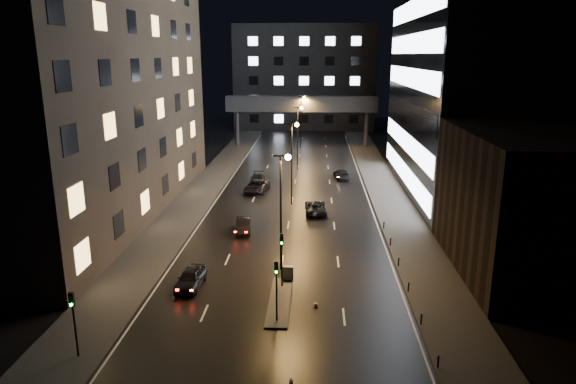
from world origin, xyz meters
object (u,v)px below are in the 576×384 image
car_away_d (257,179)px  car_toward_b (342,174)px  car_away_b (244,225)px  car_toward_a (316,207)px  car_away_a (191,278)px  car_away_c (257,186)px  utility_cabinet (288,273)px

car_away_d → car_toward_b: size_ratio=1.00×
car_away_b → car_toward_b: bearing=59.5°
car_away_b → car_toward_a: car_toward_a is taller
car_away_a → car_away_d: size_ratio=0.94×
car_away_c → car_away_d: 4.90m
car_away_c → car_away_a: bearing=-86.0°
car_away_b → car_away_d: (-0.88, 20.94, -0.02)m
car_away_d → utility_cabinet: car_away_d is taller
car_away_a → car_toward_b: (13.79, 37.88, -0.07)m
car_away_a → car_away_c: (1.98, 29.38, 0.03)m
car_toward_a → car_toward_b: (3.85, 17.53, -0.04)m
car_toward_b → car_away_c: bearing=28.6°
car_away_a → car_toward_a: bearing=67.6°
car_away_c → car_toward_b: car_away_c is taller
car_away_a → car_away_b: car_away_a is taller
car_toward_b → car_away_a: bearing=62.8°
car_away_b → car_away_c: car_away_c is taller
car_away_b → car_toward_b: (11.38, 24.57, -0.03)m
utility_cabinet → car_away_c: bearing=103.6°
car_away_b → utility_cabinet: (5.25, -11.86, 0.03)m
car_away_a → car_away_d: bearing=91.0°
car_away_a → car_away_d: (1.52, 34.25, -0.07)m
car_away_a → car_toward_a: (9.93, 20.35, -0.04)m
car_away_b → car_toward_b: size_ratio=0.91×
car_away_a → car_away_d: car_away_a is taller
car_away_c → utility_cabinet: bearing=-70.7°
car_away_a → car_toward_b: car_away_a is taller
car_away_b → car_toward_b: 27.08m
car_away_c → car_toward_a: size_ratio=1.09×
car_away_c → car_toward_a: car_away_c is taller
car_away_a → car_away_c: size_ratio=0.79×
car_away_c → car_toward_b: size_ratio=1.20×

